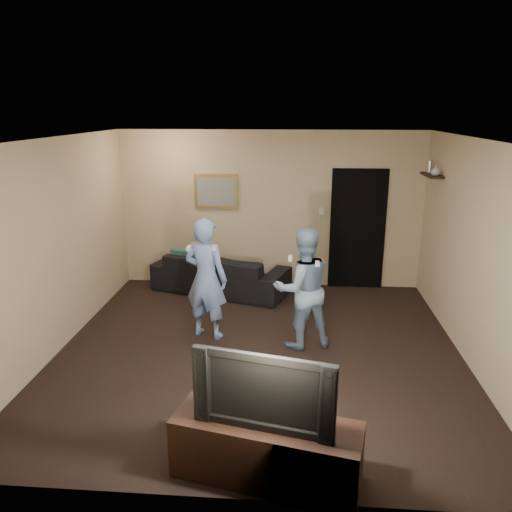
# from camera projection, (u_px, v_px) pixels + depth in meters

# --- Properties ---
(ground) EXTENTS (5.00, 5.00, 0.00)m
(ground) POSITION_uv_depth(u_px,v_px,m) (259.00, 350.00, 6.28)
(ground) COLOR black
(ground) RESTS_ON ground
(ceiling) EXTENTS (5.00, 5.00, 0.04)m
(ceiling) POSITION_uv_depth(u_px,v_px,m) (260.00, 139.00, 5.54)
(ceiling) COLOR silver
(ceiling) RESTS_ON wall_back
(wall_back) EXTENTS (5.00, 0.04, 2.60)m
(wall_back) POSITION_uv_depth(u_px,v_px,m) (270.00, 210.00, 8.30)
(wall_back) COLOR tan
(wall_back) RESTS_ON ground
(wall_front) EXTENTS (5.00, 0.04, 2.60)m
(wall_front) POSITION_uv_depth(u_px,v_px,m) (234.00, 349.00, 3.52)
(wall_front) COLOR tan
(wall_front) RESTS_ON ground
(wall_left) EXTENTS (0.04, 5.00, 2.60)m
(wall_left) POSITION_uv_depth(u_px,v_px,m) (56.00, 247.00, 6.10)
(wall_left) COLOR tan
(wall_left) RESTS_ON ground
(wall_right) EXTENTS (0.04, 5.00, 2.60)m
(wall_right) POSITION_uv_depth(u_px,v_px,m) (476.00, 256.00, 5.72)
(wall_right) COLOR tan
(wall_right) RESTS_ON ground
(sofa) EXTENTS (2.36, 1.49, 0.64)m
(sofa) POSITION_uv_depth(u_px,v_px,m) (221.00, 273.00, 8.22)
(sofa) COLOR black
(sofa) RESTS_ON ground
(throw_pillow) EXTENTS (0.47, 0.25, 0.44)m
(throw_pillow) POSITION_uv_depth(u_px,v_px,m) (185.00, 263.00, 8.22)
(throw_pillow) COLOR #194C3F
(throw_pillow) RESTS_ON sofa
(painting_frame) EXTENTS (0.72, 0.05, 0.57)m
(painting_frame) POSITION_uv_depth(u_px,v_px,m) (216.00, 192.00, 8.26)
(painting_frame) COLOR olive
(painting_frame) RESTS_ON wall_back
(painting_canvas) EXTENTS (0.62, 0.01, 0.47)m
(painting_canvas) POSITION_uv_depth(u_px,v_px,m) (216.00, 192.00, 8.23)
(painting_canvas) COLOR slate
(painting_canvas) RESTS_ON painting_frame
(doorway) EXTENTS (0.90, 0.06, 2.00)m
(doorway) POSITION_uv_depth(u_px,v_px,m) (357.00, 229.00, 8.25)
(doorway) COLOR black
(doorway) RESTS_ON ground
(light_switch) EXTENTS (0.08, 0.02, 0.12)m
(light_switch) POSITION_uv_depth(u_px,v_px,m) (322.00, 211.00, 8.21)
(light_switch) COLOR silver
(light_switch) RESTS_ON wall_back
(wall_shelf) EXTENTS (0.20, 0.60, 0.03)m
(wall_shelf) POSITION_uv_depth(u_px,v_px,m) (432.00, 175.00, 7.25)
(wall_shelf) COLOR black
(wall_shelf) RESTS_ON wall_right
(shelf_vase) EXTENTS (0.16, 0.16, 0.14)m
(shelf_vase) POSITION_uv_depth(u_px,v_px,m) (436.00, 171.00, 7.07)
(shelf_vase) COLOR #B4B5BA
(shelf_vase) RESTS_ON wall_shelf
(shelf_figurine) EXTENTS (0.06, 0.06, 0.18)m
(shelf_figurine) POSITION_uv_depth(u_px,v_px,m) (430.00, 167.00, 7.38)
(shelf_figurine) COLOR silver
(shelf_figurine) RESTS_ON wall_shelf
(tv_console) EXTENTS (1.60, 0.81, 0.55)m
(tv_console) POSITION_uv_depth(u_px,v_px,m) (266.00, 451.00, 4.06)
(tv_console) COLOR black
(tv_console) RESTS_ON ground
(television) EXTENTS (1.13, 0.39, 0.65)m
(television) POSITION_uv_depth(u_px,v_px,m) (267.00, 386.00, 3.89)
(television) COLOR black
(television) RESTS_ON tv_console
(wii_player_left) EXTENTS (0.68, 0.56, 1.61)m
(wii_player_left) POSITION_uv_depth(u_px,v_px,m) (206.00, 279.00, 6.46)
(wii_player_left) COLOR #7593CC
(wii_player_left) RESTS_ON ground
(wii_player_right) EXTENTS (0.90, 0.79, 1.55)m
(wii_player_right) POSITION_uv_depth(u_px,v_px,m) (303.00, 288.00, 6.21)
(wii_player_right) COLOR #7C97B4
(wii_player_right) RESTS_ON ground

